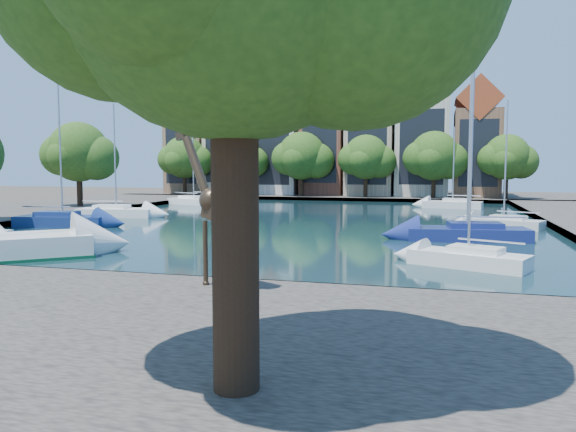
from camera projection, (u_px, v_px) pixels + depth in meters
name	position (u px, v px, depth m)	size (l,w,h in m)	color
ground	(129.00, 285.00, 20.31)	(160.00, 160.00, 0.00)	#38332B
water_basin	(295.00, 221.00, 43.37)	(38.00, 50.00, 0.08)	black
far_quay	(356.00, 196.00, 74.10)	(60.00, 16.00, 0.50)	#4D4943
left_quay	(23.00, 211.00, 49.89)	(14.00, 52.00, 0.50)	#4D4943
townhouse_west_end	(195.00, 144.00, 79.46)	(5.44, 9.18, 14.93)	#826447
townhouse_west_mid	(234.00, 137.00, 77.81)	(5.94, 9.18, 16.79)	#C4B997
townhouse_west_inner	(279.00, 143.00, 76.19)	(6.43, 9.18, 15.15)	silver
townhouse_center	(326.00, 135.00, 74.40)	(5.44, 9.18, 16.93)	brown
townhouse_east_inner	(372.00, 139.00, 72.89)	(5.94, 9.18, 15.79)	tan
townhouse_east_mid	(423.00, 135.00, 71.15)	(6.43, 9.18, 16.65)	beige
townhouse_east_end	(477.00, 143.00, 69.54)	(5.44, 9.18, 14.43)	brown
far_tree_far_west	(185.00, 159.00, 74.09)	(7.28, 5.60, 7.68)	#332114
far_tree_west	(242.00, 159.00, 72.01)	(6.76, 5.20, 7.36)	#332114
far_tree_mid_west	(303.00, 157.00, 69.89)	(7.80, 6.00, 8.00)	#332114
far_tree_mid_east	(367.00, 159.00, 67.82)	(7.02, 5.40, 7.52)	#332114
far_tree_east	(435.00, 157.00, 65.71)	(7.54, 5.80, 7.84)	#332114
far_tree_far_east	(508.00, 159.00, 63.64)	(6.76, 5.20, 7.36)	#332114
side_tree_left_far	(79.00, 154.00, 52.45)	(7.28, 5.60, 7.88)	#332114
giraffe_statue	(222.00, 209.00, 17.62)	(3.28, 1.85, 4.99)	#312518
sailboat_left_b	(63.00, 218.00, 39.05)	(6.54, 3.10, 12.15)	navy
sailboat_left_c	(116.00, 210.00, 46.29)	(6.50, 3.06, 9.25)	white
sailboat_left_d	(220.00, 200.00, 60.01)	(6.23, 2.23, 8.87)	silver
sailboat_left_e	(194.00, 200.00, 60.77)	(6.33, 4.01, 8.94)	white
sailboat_right_a	(468.00, 255.00, 23.45)	(5.09, 3.42, 9.20)	silver
sailboat_right_b	(467.00, 230.00, 31.84)	(6.96, 3.27, 11.71)	navy
sailboat_right_c	(504.00, 221.00, 38.06)	(5.28, 3.68, 8.58)	beige
sailboat_right_d	(453.00, 203.00, 55.58)	(5.89, 2.93, 7.99)	silver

